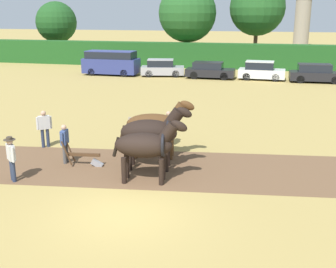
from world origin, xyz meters
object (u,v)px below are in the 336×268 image
object	(u,v)px
farmer_beside_team	(168,126)
farmer_at_plow	(65,141)
draft_horse_lead_right	(152,133)
parked_van	(111,63)
tree_left	(187,13)
draft_horse_trail_left	(156,124)
parked_car_center	(261,71)
parked_car_center_left	(210,70)
plow	(87,158)
farmer_onlooker_right	(44,126)
parked_car_left	(162,68)
draft_horse_lead_left	(146,146)
parked_car_center_right	(316,73)
tree_far_left	(56,22)
tree_center_left	(257,8)
farmer_onlooker_left	(11,156)

from	to	relation	value
farmer_beside_team	farmer_at_plow	bearing A→B (deg)	-156.76
draft_horse_lead_right	parked_van	bearing A→B (deg)	106.71
tree_left	draft_horse_trail_left	world-z (taller)	tree_left
farmer_at_plow	parked_car_center	size ratio (longest dim) A/B	0.39
parked_car_center_left	parked_car_center	size ratio (longest dim) A/B	1.07
plow	parked_car_center	world-z (taller)	parked_car_center
plow	farmer_onlooker_right	size ratio (longest dim) A/B	0.96
parked_car_left	parked_car_center_left	bearing A→B (deg)	-15.30
plow	parked_car_center_left	size ratio (longest dim) A/B	0.37
parked_van	draft_horse_trail_left	bearing A→B (deg)	-63.68
farmer_at_plow	farmer_onlooker_right	distance (m)	2.42
draft_horse_lead_left	parked_car_center_left	xyz separation A→B (m)	(-1.15, 24.08, -0.61)
tree_left	parked_car_center_left	bearing A→B (deg)	-67.94
tree_left	parked_car_center	xyz separation A→B (m)	(8.35, -9.37, -4.79)
parked_car_center_right	draft_horse_lead_left	bearing A→B (deg)	-110.31
plow	parked_car_left	distance (m)	23.59
parked_car_left	farmer_onlooker_right	bearing A→B (deg)	-101.21
tree_far_left	parked_van	distance (m)	16.58
draft_horse_trail_left	farmer_beside_team	world-z (taller)	draft_horse_trail_left
tree_center_left	draft_horse_lead_left	size ratio (longest dim) A/B	3.45
draft_horse_lead_right	parked_car_left	size ratio (longest dim) A/B	0.67
plow	farmer_onlooker_right	bearing A→B (deg)	139.46
plow	farmer_onlooker_left	xyz separation A→B (m)	(-1.89, -2.00, 0.62)
farmer_onlooker_left	parked_car_left	xyz separation A→B (m)	(-1.00, 25.40, -0.19)
draft_horse_lead_right	farmer_beside_team	world-z (taller)	draft_horse_lead_right
draft_horse_lead_left	parked_car_center_right	size ratio (longest dim) A/B	0.60
draft_horse_trail_left	parked_car_center	world-z (taller)	draft_horse_trail_left
draft_horse_lead_right	farmer_onlooker_left	world-z (taller)	draft_horse_lead_right
parked_car_left	parked_car_center_right	world-z (taller)	parked_car_left
draft_horse_lead_left	farmer_onlooker_left	size ratio (longest dim) A/B	1.65
farmer_beside_team	parked_car_center	world-z (taller)	parked_car_center
parked_van	tree_center_left	bearing A→B (deg)	44.79
farmer_at_plow	farmer_beside_team	bearing A→B (deg)	33.02
farmer_at_plow	plow	bearing A→B (deg)	-15.69
parked_van	parked_car_center_left	size ratio (longest dim) A/B	1.21
draft_horse_lead_left	draft_horse_lead_right	bearing A→B (deg)	89.94
tree_left	tree_center_left	xyz separation A→B (m)	(7.36, 2.46, 0.56)
tree_center_left	plow	size ratio (longest dim) A/B	5.82
draft_horse_lead_left	parked_car_center_right	bearing A→B (deg)	64.41
plow	parked_van	size ratio (longest dim) A/B	0.30
draft_horse_lead_right	parked_car_left	bearing A→B (deg)	95.69
farmer_at_plow	farmer_onlooker_right	size ratio (longest dim) A/B	0.95
draft_horse_trail_left	tree_far_left	bearing A→B (deg)	115.48
tree_far_left	parked_car_left	world-z (taller)	tree_far_left
tree_left	tree_center_left	size ratio (longest dim) A/B	0.95
farmer_onlooker_left	parked_car_center	world-z (taller)	farmer_onlooker_left
parked_van	parked_car_left	bearing A→B (deg)	5.16
tree_center_left	tree_left	bearing A→B (deg)	-161.51
draft_horse_lead_right	farmer_at_plow	bearing A→B (deg)	175.84
tree_center_left	plow	bearing A→B (deg)	-98.10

